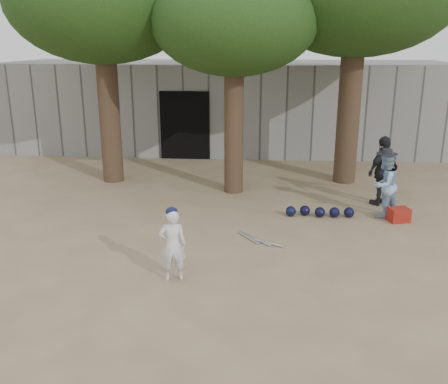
# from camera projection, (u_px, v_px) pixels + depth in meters

# --- Properties ---
(ground) EXTENTS (70.00, 70.00, 0.00)m
(ground) POSITION_uv_depth(u_px,v_px,m) (187.00, 258.00, 8.97)
(ground) COLOR #937C5E
(ground) RESTS_ON ground
(boy_player) EXTENTS (0.49, 0.37, 1.21)m
(boy_player) POSITION_uv_depth(u_px,v_px,m) (173.00, 245.00, 7.98)
(boy_player) COLOR silver
(boy_player) RESTS_ON ground
(spectator_blue) EXTENTS (0.89, 0.89, 1.45)m
(spectator_blue) POSITION_uv_depth(u_px,v_px,m) (384.00, 185.00, 10.88)
(spectator_blue) COLOR #83A8CB
(spectator_blue) RESTS_ON ground
(spectator_dark) EXTENTS (1.00, 0.92, 1.65)m
(spectator_dark) POSITION_uv_depth(u_px,v_px,m) (383.00, 171.00, 11.67)
(spectator_dark) COLOR black
(spectator_dark) RESTS_ON ground
(red_bag) EXTENTS (0.49, 0.42, 0.30)m
(red_bag) POSITION_uv_depth(u_px,v_px,m) (399.00, 215.00, 10.73)
(red_bag) COLOR maroon
(red_bag) RESTS_ON ground
(back_building) EXTENTS (16.00, 5.24, 3.00)m
(back_building) POSITION_uv_depth(u_px,v_px,m) (227.00, 104.00, 18.39)
(back_building) COLOR gray
(back_building) RESTS_ON ground
(helmet_row) EXTENTS (1.51, 0.32, 0.23)m
(helmet_row) POSITION_uv_depth(u_px,v_px,m) (320.00, 212.00, 11.03)
(helmet_row) COLOR black
(helmet_row) RESTS_ON ground
(bat_pile) EXTENTS (0.92, 0.75, 0.06)m
(bat_pile) POSITION_uv_depth(u_px,v_px,m) (258.00, 240.00, 9.70)
(bat_pile) COLOR #B5B5BC
(bat_pile) RESTS_ON ground
(tree_row) EXTENTS (11.40, 5.80, 6.69)m
(tree_row) POSITION_uv_depth(u_px,v_px,m) (242.00, 1.00, 12.33)
(tree_row) COLOR brown
(tree_row) RESTS_ON ground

